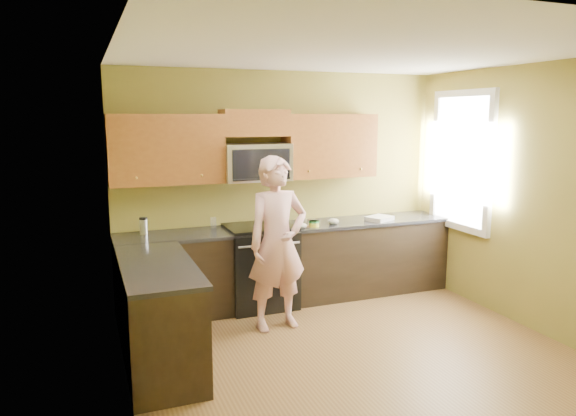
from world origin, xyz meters
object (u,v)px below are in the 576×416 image
stove (260,266)px  butter_tub (314,227)px  microwave (256,181)px  travel_mug (144,234)px  woman (278,244)px  frying_pan (276,228)px

stove → butter_tub: (0.61, -0.15, 0.45)m
microwave → travel_mug: size_ratio=4.09×
microwave → butter_tub: size_ratio=6.28×
butter_tub → travel_mug: bearing=171.3°
stove → woman: size_ratio=0.53×
stove → travel_mug: travel_mug is taller
butter_tub → frying_pan: bearing=-173.0°
woman → microwave: bearing=81.5°
woman → butter_tub: bearing=32.9°
stove → travel_mug: bearing=173.9°
woman → frying_pan: woman is taller
frying_pan → butter_tub: (0.49, 0.06, -0.03)m
frying_pan → stove: bearing=103.9°
travel_mug → butter_tub: bearing=-8.7°
stove → frying_pan: size_ratio=2.22×
stove → frying_pan: 0.53m
microwave → woman: size_ratio=0.43×
butter_tub → travel_mug: 1.89m
travel_mug → microwave: bearing=-0.5°
stove → woman: 0.79m
microwave → butter_tub: microwave is taller
travel_mug → woman: bearing=-33.1°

